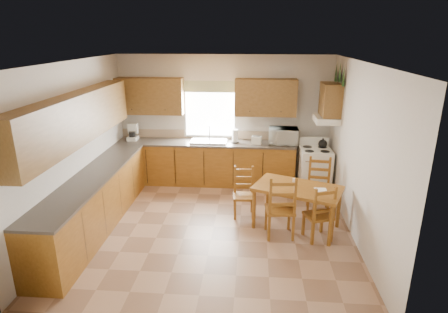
# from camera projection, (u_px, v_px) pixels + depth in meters

# --- Properties ---
(floor) EXTENTS (4.50, 4.50, 0.00)m
(floor) POSITION_uv_depth(u_px,v_px,m) (214.00, 226.00, 6.31)
(floor) COLOR #946D52
(floor) RESTS_ON ground
(ceiling) EXTENTS (4.50, 4.50, 0.00)m
(ceiling) POSITION_uv_depth(u_px,v_px,m) (212.00, 62.00, 5.47)
(ceiling) COLOR brown
(ceiling) RESTS_ON floor
(wall_left) EXTENTS (4.50, 4.50, 0.00)m
(wall_left) POSITION_uv_depth(u_px,v_px,m) (75.00, 147.00, 6.05)
(wall_left) COLOR beige
(wall_left) RESTS_ON floor
(wall_right) EXTENTS (4.50, 4.50, 0.00)m
(wall_right) POSITION_uv_depth(u_px,v_px,m) (359.00, 154.00, 5.72)
(wall_right) COLOR beige
(wall_right) RESTS_ON floor
(wall_back) EXTENTS (4.50, 4.50, 0.00)m
(wall_back) POSITION_uv_depth(u_px,v_px,m) (224.00, 119.00, 8.02)
(wall_back) COLOR beige
(wall_back) RESTS_ON floor
(wall_front) EXTENTS (4.50, 4.50, 0.00)m
(wall_front) POSITION_uv_depth(u_px,v_px,m) (189.00, 216.00, 3.75)
(wall_front) COLOR beige
(wall_front) RESTS_ON floor
(lower_cab_back) EXTENTS (3.75, 0.60, 0.88)m
(lower_cab_back) POSITION_uv_depth(u_px,v_px,m) (206.00, 163.00, 8.04)
(lower_cab_back) COLOR brown
(lower_cab_back) RESTS_ON floor
(lower_cab_left) EXTENTS (0.60, 3.60, 0.88)m
(lower_cab_left) POSITION_uv_depth(u_px,v_px,m) (95.00, 203.00, 6.17)
(lower_cab_left) COLOR brown
(lower_cab_left) RESTS_ON floor
(counter_back) EXTENTS (3.75, 0.63, 0.04)m
(counter_back) POSITION_uv_depth(u_px,v_px,m) (205.00, 143.00, 7.90)
(counter_back) COLOR #433B35
(counter_back) RESTS_ON lower_cab_back
(counter_left) EXTENTS (0.63, 3.60, 0.04)m
(counter_left) POSITION_uv_depth(u_px,v_px,m) (92.00, 177.00, 6.03)
(counter_left) COLOR #433B35
(counter_left) RESTS_ON lower_cab_left
(backsplash) EXTENTS (3.75, 0.01, 0.18)m
(backsplash) POSITION_uv_depth(u_px,v_px,m) (207.00, 134.00, 8.14)
(backsplash) COLOR #9E876A
(backsplash) RESTS_ON counter_back
(upper_cab_back_left) EXTENTS (1.41, 0.33, 0.75)m
(upper_cab_back_left) POSITION_uv_depth(u_px,v_px,m) (150.00, 96.00, 7.82)
(upper_cab_back_left) COLOR brown
(upper_cab_back_left) RESTS_ON wall_back
(upper_cab_back_right) EXTENTS (1.25, 0.33, 0.75)m
(upper_cab_back_right) POSITION_uv_depth(u_px,v_px,m) (266.00, 98.00, 7.64)
(upper_cab_back_right) COLOR brown
(upper_cab_back_right) RESTS_ON wall_back
(upper_cab_left) EXTENTS (0.33, 3.60, 0.75)m
(upper_cab_left) POSITION_uv_depth(u_px,v_px,m) (77.00, 118.00, 5.74)
(upper_cab_left) COLOR brown
(upper_cab_left) RESTS_ON wall_left
(upper_cab_stove) EXTENTS (0.33, 0.62, 0.62)m
(upper_cab_stove) POSITION_uv_depth(u_px,v_px,m) (330.00, 100.00, 7.12)
(upper_cab_stove) COLOR brown
(upper_cab_stove) RESTS_ON wall_right
(range_hood) EXTENTS (0.44, 0.62, 0.12)m
(range_hood) POSITION_uv_depth(u_px,v_px,m) (326.00, 119.00, 7.24)
(range_hood) COLOR silver
(range_hood) RESTS_ON wall_right
(window_frame) EXTENTS (1.13, 0.02, 1.18)m
(window_frame) POSITION_uv_depth(u_px,v_px,m) (210.00, 110.00, 7.95)
(window_frame) COLOR silver
(window_frame) RESTS_ON wall_back
(window_pane) EXTENTS (1.05, 0.01, 1.10)m
(window_pane) POSITION_uv_depth(u_px,v_px,m) (210.00, 110.00, 7.94)
(window_pane) COLOR white
(window_pane) RESTS_ON wall_back
(window_valance) EXTENTS (1.19, 0.01, 0.24)m
(window_valance) POSITION_uv_depth(u_px,v_px,m) (210.00, 87.00, 7.76)
(window_valance) COLOR #526D37
(window_valance) RESTS_ON wall_back
(sink_basin) EXTENTS (0.75, 0.45, 0.04)m
(sink_basin) POSITION_uv_depth(u_px,v_px,m) (209.00, 141.00, 7.88)
(sink_basin) COLOR silver
(sink_basin) RESTS_ON counter_back
(pine_decal_a) EXTENTS (0.22, 0.22, 0.36)m
(pine_decal_a) POSITION_uv_depth(u_px,v_px,m) (344.00, 76.00, 6.66)
(pine_decal_a) COLOR #1B3E19
(pine_decal_a) RESTS_ON wall_right
(pine_decal_b) EXTENTS (0.22, 0.22, 0.36)m
(pine_decal_b) POSITION_uv_depth(u_px,v_px,m) (340.00, 72.00, 6.95)
(pine_decal_b) COLOR #1B3E19
(pine_decal_b) RESTS_ON wall_right
(pine_decal_c) EXTENTS (0.22, 0.22, 0.36)m
(pine_decal_c) POSITION_uv_depth(u_px,v_px,m) (336.00, 72.00, 7.27)
(pine_decal_c) COLOR #1B3E19
(pine_decal_c) RESTS_ON wall_right
(stove) EXTENTS (0.62, 0.64, 0.89)m
(stove) POSITION_uv_depth(u_px,v_px,m) (314.00, 171.00, 7.56)
(stove) COLOR silver
(stove) RESTS_ON floor
(coffeemaker) EXTENTS (0.28, 0.31, 0.36)m
(coffeemaker) POSITION_uv_depth(u_px,v_px,m) (132.00, 132.00, 7.99)
(coffeemaker) COLOR silver
(coffeemaker) RESTS_ON counter_back
(paper_towel) EXTENTS (0.14, 0.14, 0.28)m
(paper_towel) POSITION_uv_depth(u_px,v_px,m) (235.00, 136.00, 7.81)
(paper_towel) COLOR white
(paper_towel) RESTS_ON counter_back
(toaster) EXTENTS (0.22, 0.17, 0.16)m
(toaster) POSITION_uv_depth(u_px,v_px,m) (257.00, 140.00, 7.73)
(toaster) COLOR silver
(toaster) RESTS_ON counter_back
(microwave) EXTENTS (0.57, 0.42, 0.33)m
(microwave) POSITION_uv_depth(u_px,v_px,m) (283.00, 136.00, 7.72)
(microwave) COLOR silver
(microwave) RESTS_ON counter_back
(dining_table) EXTENTS (1.56, 1.24, 0.73)m
(dining_table) POSITION_uv_depth(u_px,v_px,m) (296.00, 207.00, 6.17)
(dining_table) COLOR brown
(dining_table) RESTS_ON floor
(chair_near_left) EXTENTS (0.48, 0.46, 1.04)m
(chair_near_left) POSITION_uv_depth(u_px,v_px,m) (280.00, 206.00, 5.88)
(chair_near_left) COLOR brown
(chair_near_left) RESTS_ON floor
(chair_near_right) EXTENTS (0.49, 0.47, 0.92)m
(chair_near_right) POSITION_uv_depth(u_px,v_px,m) (319.00, 212.00, 5.81)
(chair_near_right) COLOR brown
(chair_near_right) RESTS_ON floor
(chair_far_left) EXTENTS (0.39, 0.38, 0.88)m
(chair_far_left) POSITION_uv_depth(u_px,v_px,m) (244.00, 193.00, 6.55)
(chair_far_left) COLOR brown
(chair_far_left) RESTS_ON floor
(chair_far_right) EXTENTS (0.45, 0.43, 0.97)m
(chair_far_right) POSITION_uv_depth(u_px,v_px,m) (319.00, 186.00, 6.74)
(chair_far_right) COLOR brown
(chair_far_right) RESTS_ON floor
(table_paper) EXTENTS (0.19, 0.25, 0.00)m
(table_paper) POSITION_uv_depth(u_px,v_px,m) (321.00, 191.00, 5.91)
(table_paper) COLOR white
(table_paper) RESTS_ON dining_table
(table_card) EXTENTS (0.09, 0.04, 0.11)m
(table_card) POSITION_uv_depth(u_px,v_px,m) (295.00, 182.00, 6.13)
(table_card) COLOR white
(table_card) RESTS_ON dining_table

